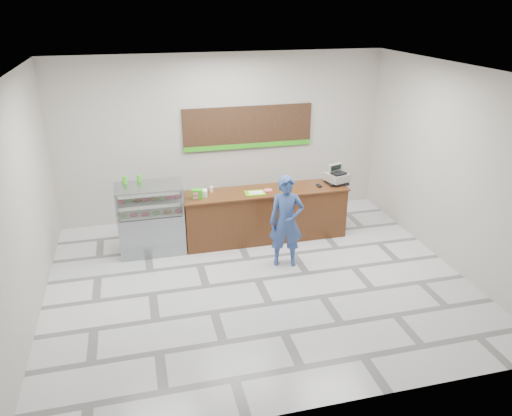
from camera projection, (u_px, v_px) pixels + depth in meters
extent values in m
plane|color=silver|center=(258.00, 280.00, 8.59)|extent=(7.00, 7.00, 0.00)
plane|color=#BDB7AD|center=(223.00, 138.00, 10.60)|extent=(7.00, 0.00, 7.00)
plane|color=silver|center=(258.00, 71.00, 7.24)|extent=(7.00, 7.00, 0.00)
cube|color=#562E13|center=(265.00, 215.00, 9.91)|extent=(3.20, 0.70, 1.00)
cube|color=#562E13|center=(265.00, 191.00, 9.71)|extent=(3.26, 0.76, 0.03)
cube|color=gray|center=(152.00, 232.00, 9.45)|extent=(1.20, 0.70, 0.80)
cube|color=white|center=(149.00, 200.00, 9.19)|extent=(1.20, 0.70, 0.50)
cube|color=gray|center=(148.00, 186.00, 9.09)|extent=(1.22, 0.72, 0.03)
cube|color=silver|center=(150.00, 211.00, 9.28)|extent=(1.14, 0.64, 0.02)
cube|color=silver|center=(149.00, 199.00, 9.19)|extent=(1.14, 0.64, 0.02)
torus|color=#90CC74|center=(123.00, 214.00, 9.07)|extent=(0.15, 0.15, 0.05)
torus|color=#FF678C|center=(134.00, 213.00, 9.11)|extent=(0.15, 0.15, 0.05)
torus|color=#FF678C|center=(145.00, 212.00, 9.16)|extent=(0.15, 0.15, 0.05)
torus|color=#90CC74|center=(156.00, 211.00, 9.20)|extent=(0.15, 0.15, 0.05)
torus|color=#AE783C|center=(167.00, 210.00, 9.25)|extent=(0.15, 0.15, 0.05)
torus|color=#FF678C|center=(178.00, 209.00, 9.29)|extent=(0.15, 0.15, 0.05)
torus|color=#FF678C|center=(121.00, 199.00, 9.11)|extent=(0.15, 0.15, 0.05)
torus|color=#90CC74|center=(129.00, 198.00, 9.14)|extent=(0.15, 0.15, 0.05)
torus|color=#AE783C|center=(137.00, 198.00, 9.17)|extent=(0.15, 0.15, 0.05)
torus|color=#FF678C|center=(145.00, 197.00, 9.21)|extent=(0.15, 0.15, 0.05)
torus|color=#AE783C|center=(153.00, 196.00, 9.24)|extent=(0.15, 0.15, 0.05)
torus|color=#90CC74|center=(161.00, 196.00, 9.27)|extent=(0.15, 0.15, 0.05)
torus|color=#FF678C|center=(168.00, 195.00, 9.30)|extent=(0.15, 0.15, 0.05)
torus|color=#FF678C|center=(176.00, 194.00, 9.34)|extent=(0.15, 0.15, 0.05)
cube|color=black|center=(248.00, 127.00, 10.61)|extent=(2.80, 0.05, 0.90)
cube|color=green|center=(249.00, 146.00, 10.74)|extent=(2.80, 0.02, 0.10)
cube|color=black|center=(336.00, 182.00, 10.06)|extent=(0.39, 0.39, 0.06)
cube|color=gray|center=(337.00, 177.00, 10.02)|extent=(0.50, 0.52, 0.16)
cube|color=black|center=(339.00, 173.00, 9.92)|extent=(0.32, 0.27, 0.04)
cube|color=gray|center=(335.00, 168.00, 10.07)|extent=(0.35, 0.20, 0.16)
cube|color=black|center=(336.00, 168.00, 10.01)|extent=(0.25, 0.10, 0.10)
cube|color=black|center=(319.00, 186.00, 9.89)|extent=(0.08, 0.14, 0.04)
cube|color=#65CE0A|center=(255.00, 193.00, 9.54)|extent=(0.39, 0.29, 0.02)
cube|color=white|center=(256.00, 192.00, 9.54)|extent=(0.28, 0.20, 0.00)
cube|color=white|center=(203.00, 193.00, 9.37)|extent=(0.17, 0.17, 0.13)
cylinder|color=silver|center=(211.00, 189.00, 9.61)|extent=(0.07, 0.07, 0.11)
cube|color=green|center=(197.00, 194.00, 9.28)|extent=(0.23, 0.18, 0.18)
cylinder|color=#FF678C|center=(268.00, 190.00, 9.72)|extent=(0.17, 0.17, 0.00)
cylinder|color=green|center=(125.00, 180.00, 9.16)|extent=(0.09, 0.09, 0.13)
cylinder|color=green|center=(139.00, 178.00, 9.26)|extent=(0.08, 0.08, 0.13)
imported|color=#304B87|center=(286.00, 222.00, 8.81)|extent=(0.69, 0.54, 1.68)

